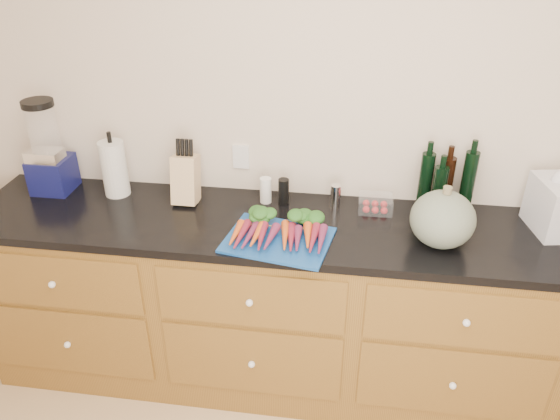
% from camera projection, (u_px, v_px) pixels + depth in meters
% --- Properties ---
extents(wall_back, '(4.10, 0.05, 2.60)m').
position_uv_depth(wall_back, '(367.00, 126.00, 2.55)').
color(wall_back, beige).
rests_on(wall_back, ground).
extents(cabinets, '(3.60, 0.64, 0.90)m').
position_uv_depth(cabinets, '(353.00, 313.00, 2.68)').
color(cabinets, brown).
rests_on(cabinets, ground).
extents(countertop, '(3.64, 0.62, 0.04)m').
position_uv_depth(countertop, '(360.00, 232.00, 2.45)').
color(countertop, black).
rests_on(countertop, cabinets).
extents(cutting_board, '(0.49, 0.40, 0.01)m').
position_uv_depth(cutting_board, '(278.00, 240.00, 2.34)').
color(cutting_board, '#13448E').
rests_on(cutting_board, countertop).
extents(carrots, '(0.41, 0.30, 0.06)m').
position_uv_depth(carrots, '(280.00, 229.00, 2.36)').
color(carrots, '#E1581A').
rests_on(carrots, cutting_board).
extents(squash, '(0.27, 0.27, 0.24)m').
position_uv_depth(squash, '(443.00, 219.00, 2.27)').
color(squash, '#556353').
rests_on(squash, countertop).
extents(blender_appliance, '(0.19, 0.19, 0.47)m').
position_uv_depth(blender_appliance, '(48.00, 153.00, 2.67)').
color(blender_appliance, '#10134B').
rests_on(blender_appliance, countertop).
extents(paper_towel, '(0.12, 0.12, 0.28)m').
position_uv_depth(paper_towel, '(114.00, 169.00, 2.66)').
color(paper_towel, silver).
rests_on(paper_towel, countertop).
extents(knife_block, '(0.12, 0.12, 0.23)m').
position_uv_depth(knife_block, '(186.00, 179.00, 2.61)').
color(knife_block, tan).
rests_on(knife_block, countertop).
extents(grinder_salt, '(0.06, 0.06, 0.13)m').
position_uv_depth(grinder_salt, '(266.00, 190.00, 2.62)').
color(grinder_salt, white).
rests_on(grinder_salt, countertop).
extents(grinder_pepper, '(0.05, 0.05, 0.13)m').
position_uv_depth(grinder_pepper, '(284.00, 191.00, 2.61)').
color(grinder_pepper, black).
rests_on(grinder_pepper, countertop).
extents(canister_chrome, '(0.05, 0.05, 0.11)m').
position_uv_depth(canister_chrome, '(336.00, 196.00, 2.58)').
color(canister_chrome, silver).
rests_on(canister_chrome, countertop).
extents(tomato_box, '(0.16, 0.13, 0.07)m').
position_uv_depth(tomato_box, '(375.00, 204.00, 2.56)').
color(tomato_box, white).
rests_on(tomato_box, countertop).
extents(bottles, '(0.25, 0.13, 0.30)m').
position_uv_depth(bottles, '(445.00, 185.00, 2.51)').
color(bottles, black).
rests_on(bottles, countertop).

